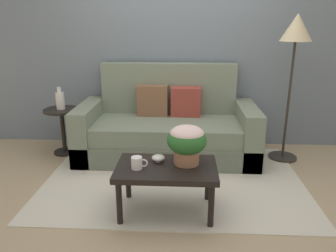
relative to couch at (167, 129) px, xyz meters
The scene contains 11 objects.
ground_plane 0.93m from the couch, 83.10° to the right, with size 14.00×14.00×0.00m, color tan.
wall_back 1.25m from the couch, 78.14° to the left, with size 6.40×0.12×2.95m, color slate.
area_rug 0.77m from the couch, 81.45° to the right, with size 2.65×1.84×0.01m, color beige.
couch is the anchor object (origin of this frame).
coffee_table 1.31m from the couch, 87.27° to the right, with size 0.85×0.54×0.43m.
side_table 1.30m from the couch, behind, with size 0.42×0.42×0.57m.
floor_lamp 1.76m from the couch, ahead, with size 0.35×0.35×1.68m.
potted_plant 1.29m from the couch, 79.43° to the right, with size 0.34×0.34×0.34m.
coffee_mug 1.38m from the couch, 97.32° to the right, with size 0.14×0.09×0.10m.
snack_bowl 1.22m from the couch, 90.66° to the right, with size 0.12×0.12×0.06m.
table_vase 1.35m from the couch, behind, with size 0.10×0.10×0.27m.
Camera 1 is at (0.11, -2.99, 1.60)m, focal length 35.44 mm.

